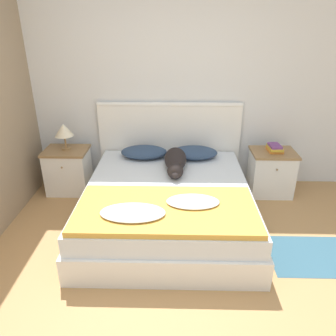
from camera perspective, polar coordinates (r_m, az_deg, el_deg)
The scene contains 13 objects.
ground_plane at distance 2.76m, azimuth -2.90°, elevation -21.97°, with size 16.00×16.00×0.00m, color tan.
wall_back at distance 4.09m, azimuth -1.12°, elevation 14.32°, with size 9.00×0.06×2.55m.
bed at distance 3.46m, azimuth -0.08°, elevation -6.36°, with size 1.71×1.93×0.46m.
headboard at distance 4.21m, azimuth 0.27°, elevation 4.50°, with size 1.79×0.06×1.08m.
nightstand_left at distance 4.27m, azimuth -16.94°, elevation -0.39°, with size 0.52×0.43×0.56m.
nightstand_right at distance 4.22m, azimuth 17.49°, elevation -0.74°, with size 0.52×0.43×0.56m.
pillow_left at distance 4.00m, azimuth -4.20°, elevation 2.79°, with size 0.56×0.37×0.13m.
pillow_right at distance 3.99m, azimuth 4.59°, elevation 2.71°, with size 0.56×0.37×0.13m.
quilt at distance 2.87m, azimuth -0.60°, elevation -7.21°, with size 1.58×0.79×0.09m.
dog at distance 3.69m, azimuth 1.31°, elevation 1.27°, with size 0.25×0.81×0.18m.
book_stack at distance 4.11m, azimuth 18.10°, elevation 3.31°, with size 0.17×0.22×0.09m.
table_lamp at distance 4.11m, azimuth -17.69°, elevation 6.23°, with size 0.22×0.22×0.32m.
rug at distance 3.47m, azimuth 25.85°, elevation -13.60°, with size 1.06×0.59×0.00m.
Camera 1 is at (0.18, -1.89, 2.01)m, focal length 35.00 mm.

